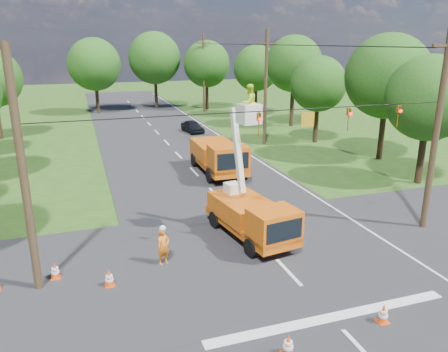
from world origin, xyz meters
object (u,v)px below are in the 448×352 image
object	(u,v)px
traffic_cone_1	(383,314)
pole_left	(23,175)
pole_right_far	(204,72)
tree_right_b	(388,76)
tree_right_a	(429,98)
tree_right_d	(294,64)
tree_right_c	(318,84)
traffic_cone_5	(55,271)
traffic_cone_0	(288,345)
ground_worker	(163,247)
tree_right_e	(256,68)
pole_right_near	(437,127)
second_truck	(219,156)
traffic_cone_3	(241,183)
traffic_cone_4	(109,278)
tree_far_b	(154,58)
tree_far_c	(207,64)
bucket_truck	(252,208)
pole_right_mid	(266,87)
distant_car	(193,127)
tree_far_a	(94,64)
traffic_cone_7	(230,161)

from	to	relation	value
traffic_cone_1	pole_left	size ratio (longest dim) A/B	0.08
pole_right_far	tree_right_b	xyz separation A→B (m)	(6.50, -28.00, 1.33)
tree_right_a	tree_right_d	world-z (taller)	tree_right_d
tree_right_a	tree_right_c	distance (m)	13.01
traffic_cone_5	traffic_cone_0	bearing A→B (deg)	-45.63
ground_worker	tree_right_b	bearing A→B (deg)	5.61
ground_worker	tree_right_e	world-z (taller)	tree_right_e
tree_right_c	pole_right_near	bearing A→B (deg)	-103.89
second_truck	traffic_cone_3	size ratio (longest dim) A/B	9.41
traffic_cone_4	tree_right_d	world-z (taller)	tree_right_d
tree_far_b	tree_far_c	distance (m)	7.20
ground_worker	traffic_cone_4	bearing A→B (deg)	-179.82
second_truck	tree_far_b	size ratio (longest dim) A/B	0.65
traffic_cone_1	traffic_cone_5	distance (m)	12.25
bucket_truck	traffic_cone_1	distance (m)	7.75
tree_far_c	pole_right_mid	bearing A→B (deg)	-92.60
tree_right_c	tree_right_d	distance (m)	8.27
distant_car	tree_far_a	world-z (taller)	tree_far_a
bucket_truck	tree_far_a	bearing A→B (deg)	87.66
tree_right_c	tree_far_b	distance (m)	27.97
bucket_truck	pole_right_near	size ratio (longest dim) A/B	0.72
tree_right_e	pole_right_mid	bearing A→B (deg)	-109.46
distant_car	traffic_cone_1	xyz separation A→B (m)	(-2.02, -32.84, -0.26)
traffic_cone_3	pole_left	distance (m)	14.84
distant_car	tree_far_c	bearing A→B (deg)	59.86
second_truck	pole_left	world-z (taller)	pole_left
tree_right_b	tree_far_a	xyz separation A→B (m)	(-20.00, 31.00, -0.25)
distant_car	bucket_truck	bearing A→B (deg)	-106.78
pole_right_near	tree_right_b	xyz separation A→B (m)	(6.50, 12.00, 1.33)
second_truck	traffic_cone_7	world-z (taller)	second_truck
traffic_cone_3	tree_right_b	xyz separation A→B (m)	(13.08, 3.48, 6.08)
traffic_cone_0	traffic_cone_5	size ratio (longest dim) A/B	1.00
distant_car	tree_right_a	xyz separation A→B (m)	(10.00, -20.91, 4.94)
second_truck	tree_right_e	world-z (taller)	tree_right_e
bucket_truck	tree_far_c	bearing A→B (deg)	67.58
traffic_cone_3	tree_right_a	distance (m)	12.95
tree_far_c	traffic_cone_0	bearing A→B (deg)	-103.61
ground_worker	tree_right_a	size ratio (longest dim) A/B	0.19
tree_right_a	tree_right_d	bearing A→B (deg)	86.46
traffic_cone_4	bucket_truck	bearing A→B (deg)	18.59
traffic_cone_4	pole_right_near	distance (m)	16.17
traffic_cone_3	tree_far_c	size ratio (longest dim) A/B	0.08
distant_car	tree_right_c	world-z (taller)	tree_right_c
pole_right_far	tree_far_c	xyz separation A→B (m)	(1.00, 2.00, 0.96)
tree_right_e	tree_far_b	world-z (taller)	tree_far_b
bucket_truck	tree_right_a	distance (m)	14.97
pole_right_far	tree_right_c	xyz separation A→B (m)	(4.70, -21.00, 0.21)
traffic_cone_5	bucket_truck	bearing A→B (deg)	6.59
tree_right_d	second_truck	bearing A→B (deg)	-131.59
ground_worker	traffic_cone_7	xyz separation A→B (m)	(7.70, 13.55, -0.45)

